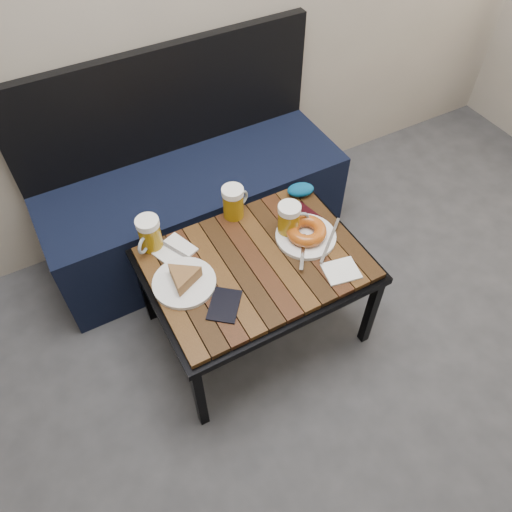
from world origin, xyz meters
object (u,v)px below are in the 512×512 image
cafe_table (256,268)px  plate_pie (184,280)px  passport_burgundy (303,215)px  beer_mug_right (289,219)px  passport_navy (224,305)px  knit_pouch (301,190)px  beer_mug_left (149,234)px  plate_bagel (306,233)px  beer_mug_centre (234,202)px  bench (194,201)px

cafe_table → plate_pie: size_ratio=3.58×
plate_pie → passport_burgundy: (0.57, 0.09, -0.02)m
beer_mug_right → passport_navy: size_ratio=1.01×
cafe_table → beer_mug_right: (0.19, 0.07, 0.12)m
plate_pie → beer_mug_right: bearing=4.7°
beer_mug_right → knit_pouch: (0.16, 0.17, -0.05)m
passport_navy → beer_mug_right: bearing=66.0°
cafe_table → beer_mug_left: size_ratio=5.80×
beer_mug_left → passport_burgundy: 0.63m
passport_burgundy → plate_bagel: bearing=-129.9°
cafe_table → passport_navy: 0.24m
beer_mug_left → beer_mug_right: 0.54m
beer_mug_left → beer_mug_right: size_ratio=1.00×
plate_bagel → passport_navy: plate_bagel is taller
cafe_table → plate_bagel: (0.23, 0.01, 0.07)m
passport_navy → beer_mug_centre: bearing=97.5°
bench → cafe_table: 0.64m
beer_mug_right → knit_pouch: bearing=58.9°
bench → plate_pie: bearing=-115.3°
cafe_table → knit_pouch: size_ratio=7.26×
cafe_table → plate_pie: plate_pie is taller
bench → passport_burgundy: (0.29, -0.50, 0.20)m
cafe_table → beer_mug_right: size_ratio=5.82×
plate_pie → bench: bearing=64.7°
beer_mug_centre → plate_bagel: size_ratio=0.49×
plate_bagel → cafe_table: bearing=-177.9°
bench → beer_mug_centre: size_ratio=9.79×
plate_bagel → passport_burgundy: (0.06, 0.11, -0.02)m
knit_pouch → cafe_table: bearing=-145.8°
passport_burgundy → beer_mug_centre: bearing=137.7°
passport_navy → plate_pie: bearing=157.8°
plate_bagel → bench: bearing=111.2°
cafe_table → bench: bearing=90.5°
beer_mug_centre → passport_navy: beer_mug_centre is taller
passport_burgundy → knit_pouch: size_ratio=1.14×
beer_mug_right → beer_mug_left: bearing=172.1°
knit_pouch → beer_mug_centre: bearing=175.0°
beer_mug_centre → passport_navy: (-0.24, -0.39, -0.07)m
beer_mug_right → plate_bagel: beer_mug_right is taller
plate_bagel → beer_mug_centre: bearing=126.9°
bench → beer_mug_left: 0.55m
plate_pie → plate_bagel: size_ratio=0.81×
passport_navy → knit_pouch: size_ratio=1.23×
beer_mug_left → beer_mug_right: bearing=119.9°
beer_mug_centre → plate_pie: size_ratio=0.61×
bench → beer_mug_right: size_ratio=9.70×
beer_mug_right → plate_pie: beer_mug_right is taller
plate_pie → plate_bagel: (0.51, -0.02, 0.00)m
beer_mug_right → passport_burgundy: size_ratio=1.09×
plate_bagel → plate_pie: bearing=177.6°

